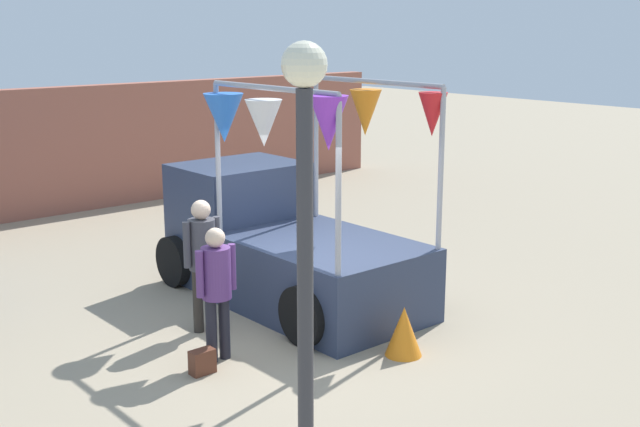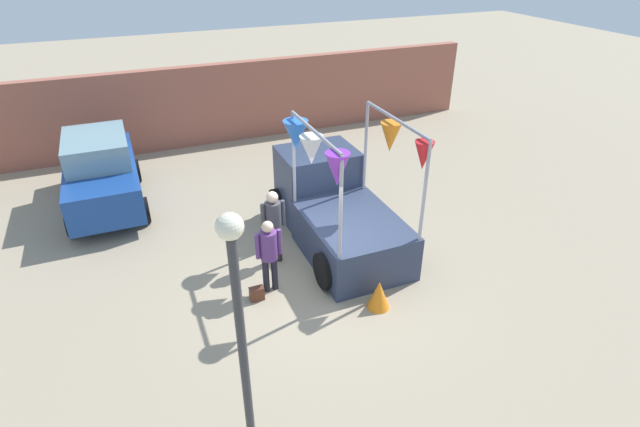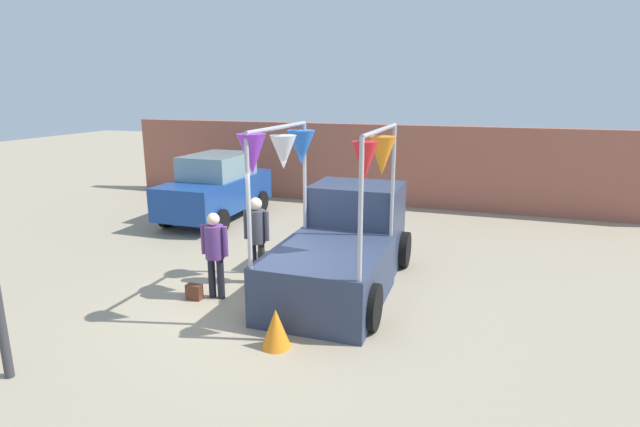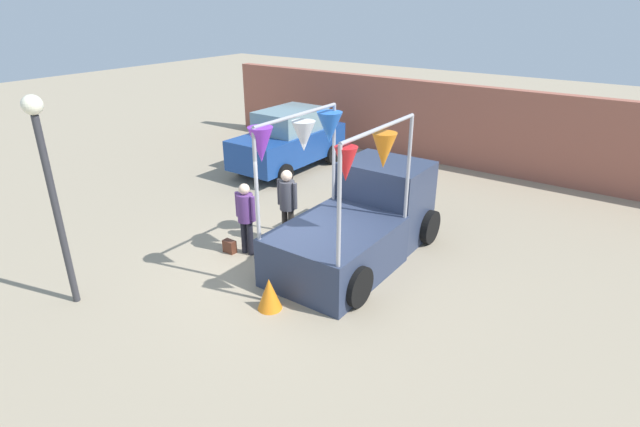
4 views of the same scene
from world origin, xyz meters
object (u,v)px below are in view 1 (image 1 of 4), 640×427
person_vendor (202,252)px  street_lamp (305,224)px  vendor_truck (278,236)px  handbag (202,362)px  person_customer (216,282)px  folded_kite_bundle_tangerine (404,331)px

person_vendor → street_lamp: street_lamp is taller
vendor_truck → handbag: (-2.33, -1.61, -0.73)m
person_customer → handbag: (-0.35, -0.20, -0.82)m
vendor_truck → handbag: 2.93m
person_customer → street_lamp: size_ratio=0.43×
person_customer → person_vendor: (0.39, 0.91, 0.08)m
vendor_truck → folded_kite_bundle_tangerine: vendor_truck is taller
person_customer → folded_kite_bundle_tangerine: person_customer is taller
person_vendor → handbag: bearing=-123.7°
person_customer → folded_kite_bundle_tangerine: 2.28m
handbag → street_lamp: bearing=-107.6°
person_vendor → folded_kite_bundle_tangerine: person_vendor is taller
vendor_truck → folded_kite_bundle_tangerine: size_ratio=6.72×
person_customer → folded_kite_bundle_tangerine: size_ratio=2.66×
handbag → street_lamp: (-0.94, -2.97, 2.31)m
folded_kite_bundle_tangerine → street_lamp: bearing=-148.6°
vendor_truck → person_customer: 2.43m
person_customer → person_vendor: person_vendor is taller
vendor_truck → handbag: size_ratio=14.40×
street_lamp → vendor_truck: bearing=54.5°
handbag → folded_kite_bundle_tangerine: size_ratio=0.47×
person_customer → folded_kite_bundle_tangerine: bearing=-36.9°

